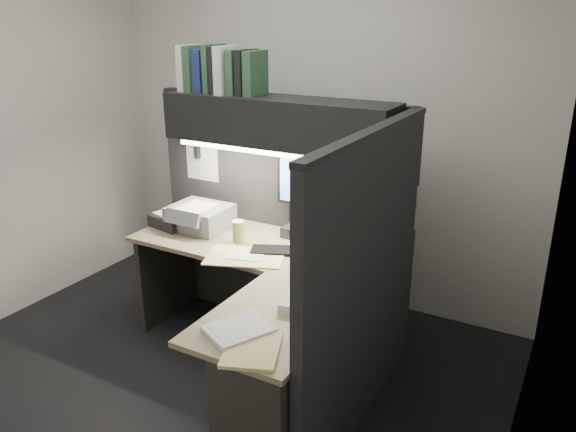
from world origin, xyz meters
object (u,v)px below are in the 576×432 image
at_px(monitor, 313,207).
at_px(keyboard, 285,251).
at_px(desk, 257,336).
at_px(printer, 200,217).
at_px(telephone, 371,249).
at_px(coffee_cup, 238,232).
at_px(notebook_stack, 172,220).
at_px(overhead_shelf, 277,121).

distance_m(monitor, keyboard, 0.37).
bearing_deg(desk, keyboard, 102.43).
height_order(keyboard, printer, printer).
bearing_deg(telephone, desk, -96.08).
bearing_deg(printer, telephone, 5.11).
bearing_deg(coffee_cup, notebook_stack, 178.16).
distance_m(overhead_shelf, notebook_stack, 1.06).
xyz_separation_m(desk, notebook_stack, (-1.04, 0.54, 0.33)).
distance_m(overhead_shelf, printer, 0.89).
height_order(monitor, notebook_stack, monitor).
bearing_deg(notebook_stack, desk, -27.68).
relative_size(desk, keyboard, 4.02).
bearing_deg(notebook_stack, keyboard, -1.35).
distance_m(keyboard, notebook_stack, 0.92).
distance_m(overhead_shelf, telephone, 0.99).
xyz_separation_m(telephone, notebook_stack, (-1.41, -0.19, -0.00)).
bearing_deg(coffee_cup, overhead_shelf, 53.29).
xyz_separation_m(overhead_shelf, coffee_cup, (-0.17, -0.23, -0.70)).
distance_m(overhead_shelf, keyboard, 0.81).
distance_m(desk, keyboard, 0.61).
height_order(desk, monitor, monitor).
bearing_deg(telephone, coffee_cup, -145.35).
xyz_separation_m(monitor, keyboard, (-0.04, -0.30, -0.21)).
bearing_deg(notebook_stack, coffee_cup, -1.84).
xyz_separation_m(overhead_shelf, printer, (-0.55, -0.14, -0.69)).
height_order(overhead_shelf, monitor, overhead_shelf).
distance_m(coffee_cup, printer, 0.39).
height_order(desk, overhead_shelf, overhead_shelf).
xyz_separation_m(keyboard, printer, (-0.73, 0.09, 0.07)).
bearing_deg(overhead_shelf, desk, -68.21).
distance_m(coffee_cup, notebook_stack, 0.57).
bearing_deg(desk, overhead_shelf, 111.79).
relative_size(overhead_shelf, keyboard, 3.66).
xyz_separation_m(overhead_shelf, keyboard, (0.19, -0.23, -0.76)).
height_order(monitor, telephone, monitor).
relative_size(coffee_cup, printer, 0.34).
xyz_separation_m(desk, keyboard, (-0.12, 0.52, 0.30)).
xyz_separation_m(desk, printer, (-0.85, 0.62, 0.37)).
bearing_deg(monitor, coffee_cup, -141.48).
bearing_deg(monitor, telephone, -8.50).
bearing_deg(desk, printer, 143.93).
xyz_separation_m(overhead_shelf, notebook_stack, (-0.74, -0.21, -0.73)).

